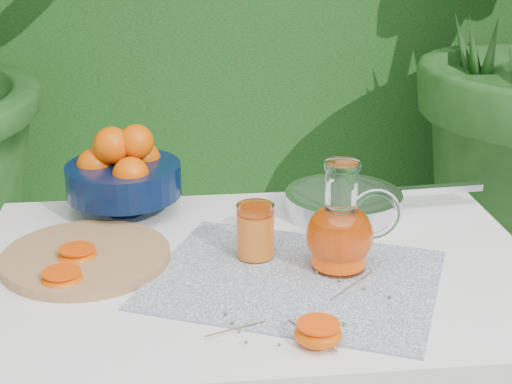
{
  "coord_description": "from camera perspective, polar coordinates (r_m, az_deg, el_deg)",
  "views": [
    {
      "loc": [
        -0.19,
        -1.27,
        1.37
      ],
      "look_at": [
        -0.05,
        -0.01,
        0.88
      ],
      "focal_mm": 55.0,
      "sensor_mm": 36.0,
      "label": 1
    }
  ],
  "objects": [
    {
      "name": "orange_halves",
      "position": [
        1.29,
        -8.13,
        -6.87
      ],
      "size": [
        0.48,
        0.39,
        0.03
      ],
      "color": "#DF4C02",
      "rests_on": "white_table"
    },
    {
      "name": "juice_pitcher",
      "position": [
        1.36,
        6.2,
        -2.91
      ],
      "size": [
        0.17,
        0.12,
        0.19
      ],
      "color": "white",
      "rests_on": "white_table"
    },
    {
      "name": "fruit_bowl",
      "position": [
        1.61,
        -9.65,
        1.42
      ],
      "size": [
        0.3,
        0.3,
        0.18
      ],
      "color": "black",
      "rests_on": "white_table"
    },
    {
      "name": "saute_pan",
      "position": [
        1.61,
        6.5,
        -0.7
      ],
      "size": [
        0.43,
        0.26,
        0.05
      ],
      "color": "silver",
      "rests_on": "white_table"
    },
    {
      "name": "thyme_sprigs",
      "position": [
        1.23,
        3.52,
        -8.8
      ],
      "size": [
        0.31,
        0.25,
        0.01
      ],
      "color": "brown",
      "rests_on": "white_table"
    },
    {
      "name": "cutting_board",
      "position": [
        1.43,
        -12.26,
        -4.67
      ],
      "size": [
        0.32,
        0.32,
        0.02
      ],
      "primitive_type": "cylinder",
      "rotation": [
        0.0,
        0.0,
        -0.08
      ],
      "color": "#A87A4B",
      "rests_on": "white_table"
    },
    {
      "name": "juice_tumbler",
      "position": [
        1.39,
        -0.05,
        -2.94
      ],
      "size": [
        0.08,
        0.08,
        0.1
      ],
      "color": "white",
      "rests_on": "white_table"
    },
    {
      "name": "white_table",
      "position": [
        1.43,
        0.09,
        -8.22
      ],
      "size": [
        1.0,
        0.7,
        0.75
      ],
      "color": "white",
      "rests_on": "ground"
    },
    {
      "name": "placemat",
      "position": [
        1.34,
        2.8,
        -6.33
      ],
      "size": [
        0.58,
        0.53,
        0.0
      ],
      "primitive_type": "cube",
      "rotation": [
        0.0,
        0.0,
        -0.42
      ],
      "color": "#0D214C",
      "rests_on": "white_table"
    }
  ]
}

